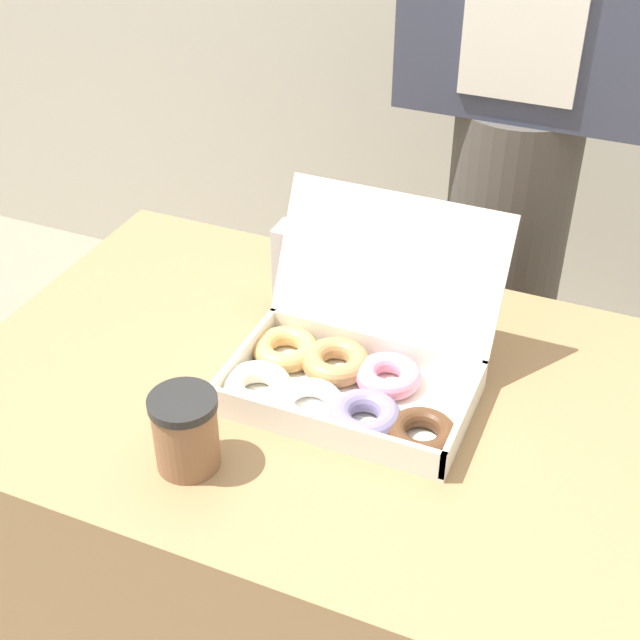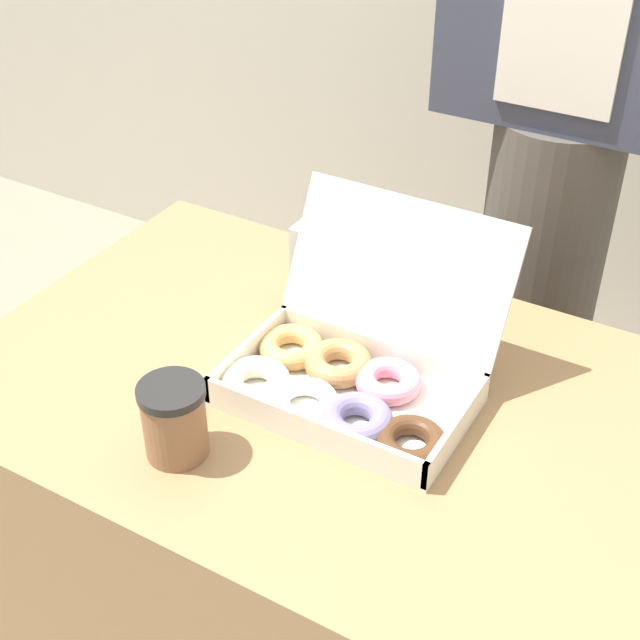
% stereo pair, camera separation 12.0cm
% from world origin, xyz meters
% --- Properties ---
extents(table, '(1.09, 0.70, 0.70)m').
position_xyz_m(table, '(0.00, 0.00, 0.35)').
color(table, '#99754C').
rests_on(table, ground_plane).
extents(donut_box, '(0.35, 0.32, 0.23)m').
position_xyz_m(donut_box, '(0.02, -0.00, 0.74)').
color(donut_box, white).
rests_on(donut_box, table).
extents(coffee_cup, '(0.09, 0.09, 0.11)m').
position_xyz_m(coffee_cup, '(-0.11, -0.21, 0.76)').
color(coffee_cup, '#8C6042').
rests_on(coffee_cup, table).
extents(napkin_holder, '(0.12, 0.05, 0.12)m').
position_xyz_m(napkin_holder, '(-0.12, 0.20, 0.76)').
color(napkin_holder, silver).
rests_on(napkin_holder, table).
extents(person_customer, '(0.43, 0.24, 1.72)m').
position_xyz_m(person_customer, '(0.11, 0.63, 0.93)').
color(person_customer, '#4C4742').
rests_on(person_customer, ground_plane).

